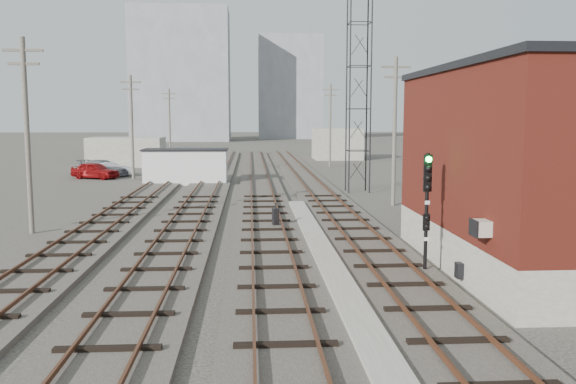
{
  "coord_description": "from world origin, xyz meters",
  "views": [
    {
      "loc": [
        -2.28,
        -8.73,
        5.38
      ],
      "look_at": [
        -0.67,
        17.19,
        2.2
      ],
      "focal_mm": 38.0,
      "sensor_mm": 36.0,
      "label": 1
    }
  ],
  "objects": [
    {
      "name": "apartment_right",
      "position": [
        8.0,
        150.0,
        13.0
      ],
      "size": [
        16.0,
        12.0,
        26.0
      ],
      "primitive_type": "cube",
      "color": "gray",
      "rests_on": "ground"
    },
    {
      "name": "brick_building",
      "position": [
        7.5,
        12.0,
        3.63
      ],
      "size": [
        6.54,
        12.2,
        7.22
      ],
      "color": "gray",
      "rests_on": "ground"
    },
    {
      "name": "utility_pole_right_a",
      "position": [
        6.5,
        28.0,
        4.8
      ],
      "size": [
        1.8,
        0.24,
        9.0
      ],
      "color": "#595147",
      "rests_on": "ground"
    },
    {
      "name": "platform_curb",
      "position": [
        0.5,
        14.0,
        0.13
      ],
      "size": [
        0.9,
        28.0,
        0.26
      ],
      "primitive_type": "cube",
      "color": "gray",
      "rests_on": "ground"
    },
    {
      "name": "shed_right",
      "position": [
        9.0,
        70.0,
        2.0
      ],
      "size": [
        6.0,
        6.0,
        4.0
      ],
      "primitive_type": "cube",
      "color": "gray",
      "rests_on": "ground"
    },
    {
      "name": "site_trailer",
      "position": [
        -7.52,
        41.12,
        1.45
      ],
      "size": [
        6.83,
        2.98,
        2.87
      ],
      "rotation": [
        0.0,
        0.0,
        -0.0
      ],
      "color": "silver",
      "rests_on": "ground"
    },
    {
      "name": "utility_pole_left_b",
      "position": [
        -12.5,
        45.0,
        4.8
      ],
      "size": [
        1.8,
        0.24,
        9.0
      ],
      "color": "#595147",
      "rests_on": "ground"
    },
    {
      "name": "ground",
      "position": [
        0.0,
        60.0,
        0.0
      ],
      "size": [
        320.0,
        320.0,
        0.0
      ],
      "primitive_type": "plane",
      "color": "#282621",
      "rests_on": "ground"
    },
    {
      "name": "utility_pole_right_b",
      "position": [
        6.5,
        58.0,
        4.8
      ],
      "size": [
        1.8,
        0.24,
        9.0
      ],
      "color": "#595147",
      "rests_on": "ground"
    },
    {
      "name": "utility_pole_left_c",
      "position": [
        -12.5,
        70.0,
        4.8
      ],
      "size": [
        1.8,
        0.24,
        9.0
      ],
      "color": "#595147",
      "rests_on": "ground"
    },
    {
      "name": "car_silver",
      "position": [
        -15.08,
        48.06,
        0.65
      ],
      "size": [
        4.13,
        2.01,
        1.3
      ],
      "primitive_type": "imported",
      "rotation": [
        0.0,
        0.0,
        1.73
      ],
      "color": "#B4B7BD",
      "rests_on": "ground"
    },
    {
      "name": "car_grey",
      "position": [
        -15.89,
        48.33,
        0.74
      ],
      "size": [
        5.51,
        4.11,
        1.48
      ],
      "primitive_type": "imported",
      "rotation": [
        0.0,
        0.0,
        1.12
      ],
      "color": "slate",
      "rests_on": "ground"
    },
    {
      "name": "lattice_tower",
      "position": [
        5.5,
        35.0,
        7.5
      ],
      "size": [
        1.6,
        1.6,
        15.0
      ],
      "color": "black",
      "rests_on": "ground"
    },
    {
      "name": "track_mid_left",
      "position": [
        -5.5,
        39.0,
        0.11
      ],
      "size": [
        3.2,
        90.0,
        0.39
      ],
      "color": "#332D28",
      "rests_on": "ground"
    },
    {
      "name": "signal_mast",
      "position": [
        3.7,
        11.4,
        2.49
      ],
      "size": [
        0.4,
        0.41,
        4.2
      ],
      "color": "gray",
      "rests_on": "ground"
    },
    {
      "name": "car_red",
      "position": [
        -15.98,
        45.81,
        0.74
      ],
      "size": [
        4.68,
        3.35,
        1.48
      ],
      "primitive_type": "imported",
      "rotation": [
        0.0,
        0.0,
        1.16
      ],
      "color": "maroon",
      "rests_on": "ground"
    },
    {
      "name": "switch_stand",
      "position": [
        -1.07,
        20.42,
        0.57
      ],
      "size": [
        0.36,
        0.36,
        1.2
      ],
      "rotation": [
        0.0,
        0.0,
        0.36
      ],
      "color": "black",
      "rests_on": "ground"
    },
    {
      "name": "track_right",
      "position": [
        2.5,
        39.0,
        0.11
      ],
      "size": [
        3.2,
        90.0,
        0.39
      ],
      "color": "#332D28",
      "rests_on": "ground"
    },
    {
      "name": "track_left",
      "position": [
        -9.5,
        39.0,
        0.11
      ],
      "size": [
        3.2,
        90.0,
        0.39
      ],
      "color": "#332D28",
      "rests_on": "ground"
    },
    {
      "name": "utility_pole_left_a",
      "position": [
        -12.5,
        20.0,
        4.8
      ],
      "size": [
        1.8,
        0.24,
        9.0
      ],
      "color": "#595147",
      "rests_on": "ground"
    },
    {
      "name": "apartment_left",
      "position": [
        -18.0,
        135.0,
        15.0
      ],
      "size": [
        22.0,
        14.0,
        30.0
      ],
      "primitive_type": "cube",
      "color": "gray",
      "rests_on": "ground"
    },
    {
      "name": "track_mid_right",
      "position": [
        -1.5,
        39.0,
        0.11
      ],
      "size": [
        3.2,
        90.0,
        0.39
      ],
      "color": "#332D28",
      "rests_on": "ground"
    },
    {
      "name": "shed_left",
      "position": [
        -16.0,
        60.0,
        1.6
      ],
      "size": [
        8.0,
        5.0,
        3.2
      ],
      "primitive_type": "cube",
      "color": "gray",
      "rests_on": "ground"
    }
  ]
}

